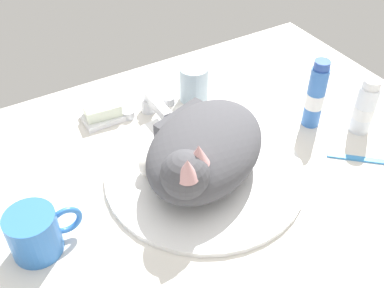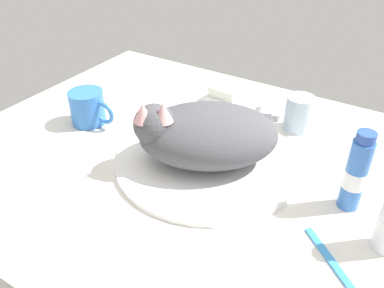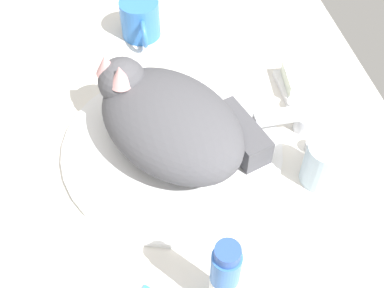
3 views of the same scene
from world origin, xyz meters
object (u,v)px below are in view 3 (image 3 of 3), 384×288
Objects in this scene: soap_bar at (298,79)px; toothpaste_bottle at (224,279)px; coffee_mug at (140,19)px; rinse_cup at (324,163)px; faucet at (296,121)px; cat at (169,119)px.

soap_bar is 0.49× the size of toothpaste_bottle.
soap_bar is at bearing 50.55° from coffee_mug.
rinse_cup is 0.53× the size of toothpaste_bottle.
coffee_mug is at bearing -151.34° from rinse_cup.
faucet is at bearing 35.67° from coffee_mug.
rinse_cup reaches higher than soap_bar.
rinse_cup is at bearing 28.66° from coffee_mug.
toothpaste_bottle reaches higher than rinse_cup.
cat is at bearing -92.24° from faucet.
cat is at bearing -70.81° from soap_bar.
faucet is at bearing -177.33° from rinse_cup.
soap_bar is (-9.97, 3.83, 0.16)cm from faucet.
toothpaste_bottle is at bearing -50.67° from rinse_cup.
soap_bar is (-9.10, 26.15, -4.41)cm from cat.
rinse_cup is (43.07, 23.54, 0.07)cm from coffee_mug.
toothpaste_bottle is (28.84, 2.12, 0.32)cm from cat.
faucet is at bearing -21.02° from soap_bar.
cat is 4.43× the size of soap_bar.
faucet reaches higher than soap_bar.
rinse_cup reaches higher than faucet.
rinse_cup is (11.87, 22.83, -2.82)cm from cat.
faucet is 1.57× the size of rinse_cup.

